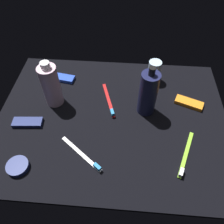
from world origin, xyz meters
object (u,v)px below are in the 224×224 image
Objects in this scene: bodywash_bottle at (51,85)px; snack_bar_blue at (62,78)px; toothbrush_lime at (185,156)px; toothbrush_red at (109,101)px; snack_bar_navy at (28,122)px; lotion_bottle at (148,93)px; toothbrush_white at (83,155)px; snack_bar_orange at (189,103)px; cream_tin_left at (18,166)px; deodorant_stick at (154,71)px.

snack_bar_blue is (0.20, -12.83, -7.82)cm from bodywash_bottle.
snack_bar_blue is at bearing -89.11° from bodywash_bottle.
snack_bar_blue is at bearing -35.08° from toothbrush_lime.
toothbrush_red is 30.78cm from snack_bar_navy.
toothbrush_red is at bearing -10.77° from lotion_bottle.
toothbrush_red reaches higher than snack_bar_blue.
toothbrush_white is 1.43× the size of snack_bar_orange.
snack_bar_navy is at bearing 13.25° from lotion_bottle.
bodywash_bottle is at bearing -23.42° from toothbrush_lime.
toothbrush_white is at bearing 148.19° from snack_bar_navy.
snack_bar_blue is 1.52× the size of cream_tin_left.
snack_bar_navy is 16.95cm from cream_tin_left.
snack_bar_navy is at bearing 30.98° from deodorant_stick.
snack_bar_navy is (45.37, 27.24, -3.78)cm from deodorant_stick.
snack_bar_navy is at bearing -81.72° from cream_tin_left.
toothbrush_lime is 1.66× the size of snack_bar_navy.
lotion_bottle is 24.10cm from toothbrush_lime.
deodorant_stick is at bearing -134.29° from cream_tin_left.
toothbrush_red is at bearing 24.44° from snack_bar_orange.
toothbrush_lime is 23.52cm from snack_bar_orange.
lotion_bottle is 38.65cm from snack_bar_blue.
toothbrush_white is at bearing 75.40° from toothbrush_red.
bodywash_bottle is 28.21cm from toothbrush_white.
toothbrush_lime is 52.53cm from cream_tin_left.
snack_bar_blue is at bearing -29.03° from toothbrush_red.
lotion_bottle is at bearing 167.26° from snack_bar_blue.
deodorant_stick reaches higher than cream_tin_left.
toothbrush_red is at bearing 40.46° from deodorant_stick.
cream_tin_left is at bearing 48.77° from toothbrush_red.
toothbrush_red is 2.57× the size of cream_tin_left.
toothbrush_red is (17.25, 14.72, -3.93)cm from deodorant_stick.
toothbrush_lime is at bearing 166.10° from snack_bar_navy.
deodorant_stick is 1.33× the size of cream_tin_left.
toothbrush_white is 44.72cm from snack_bar_orange.
toothbrush_lime is at bearing -171.54° from cream_tin_left.
snack_bar_blue is at bearing 4.48° from deodorant_stick.
lotion_bottle is 18.20cm from deodorant_stick.
lotion_bottle is 1.94× the size of snack_bar_blue.
toothbrush_red is at bearing -104.60° from toothbrush_white.
toothbrush_white is at bearing 122.89° from bodywash_bottle.
toothbrush_lime is 2.54× the size of cream_tin_left.
bodywash_bottle is at bearing -126.77° from snack_bar_navy.
snack_bar_blue is (47.39, -33.28, 0.14)cm from toothbrush_lime.
lotion_bottle reaches higher than snack_bar_navy.
lotion_bottle is at bearing -133.41° from toothbrush_white.
toothbrush_lime is 1.16× the size of toothbrush_white.
snack_bar_blue is (38.36, 3.00, -3.78)cm from deodorant_stick.
toothbrush_red is (-6.21, -23.85, 0.00)cm from toothbrush_white.
bodywash_bottle is at bearing 24.50° from snack_bar_orange.
lotion_bottle is at bearing 177.51° from bodywash_bottle.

